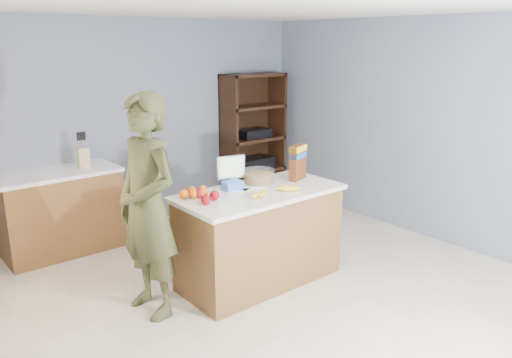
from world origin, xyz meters
TOP-DOWN VIEW (x-y plane):
  - floor at (0.00, 0.00)m, footprint 4.50×5.00m
  - walls at (0.00, 0.00)m, footprint 4.52×5.02m
  - counter_peninsula at (0.00, 0.30)m, footprint 1.56×0.76m
  - back_cabinet at (-1.20, 2.20)m, footprint 1.24×0.62m
  - shelving_unit at (1.55, 2.35)m, footprint 0.90×0.40m
  - person at (-1.05, 0.45)m, footprint 0.51×0.72m
  - knife_block at (-0.91, 2.18)m, footprint 0.12×0.10m
  - envelopes at (-0.07, 0.39)m, footprint 0.37×0.22m
  - bananas at (0.05, 0.14)m, footprint 0.55×0.22m
  - apples at (-0.55, 0.35)m, footprint 0.21×0.27m
  - oranges at (-0.56, 0.51)m, footprint 0.28×0.21m
  - blue_carton at (-0.17, 0.48)m, footprint 0.18×0.13m
  - salad_bowl at (0.16, 0.51)m, footprint 0.30×0.30m
  - tv at (-0.08, 0.63)m, footprint 0.28×0.12m
  - cereal_box at (0.54, 0.36)m, footprint 0.24×0.16m

SIDE VIEW (x-z plane):
  - floor at x=0.00m, z-range -0.01..0.01m
  - counter_peninsula at x=0.00m, z-range -0.03..0.87m
  - back_cabinet at x=-1.20m, z-range 0.00..0.90m
  - shelving_unit at x=1.55m, z-range -0.04..1.76m
  - envelopes at x=-0.07m, z-range 0.90..0.90m
  - bananas at x=0.05m, z-range 0.90..0.95m
  - person at x=-1.05m, z-range 0.00..1.85m
  - blue_carton at x=-0.17m, z-range 0.90..0.98m
  - oranges at x=-0.56m, z-range 0.90..0.98m
  - apples at x=-0.55m, z-range 0.90..0.99m
  - salad_bowl at x=0.16m, z-range 0.89..1.02m
  - knife_block at x=-0.91m, z-range 0.86..1.17m
  - tv at x=-0.08m, z-range 0.92..1.20m
  - cereal_box at x=0.54m, z-range 0.93..1.27m
  - walls at x=0.00m, z-range 0.40..2.91m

